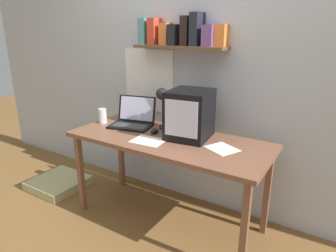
% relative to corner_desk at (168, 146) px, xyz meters
% --- Properties ---
extents(ground_plane, '(12.00, 12.00, 0.00)m').
position_rel_corner_desk_xyz_m(ground_plane, '(0.00, 0.00, -0.69)').
color(ground_plane, brown).
extents(back_wall, '(5.60, 0.24, 2.60)m').
position_rel_corner_desk_xyz_m(back_wall, '(-0.00, 0.47, 0.62)').
color(back_wall, silver).
rests_on(back_wall, ground_plane).
extents(corner_desk, '(1.61, 0.67, 0.76)m').
position_rel_corner_desk_xyz_m(corner_desk, '(0.00, 0.00, 0.00)').
color(corner_desk, brown).
rests_on(corner_desk, ground_plane).
extents(crt_monitor, '(0.35, 0.39, 0.38)m').
position_rel_corner_desk_xyz_m(crt_monitor, '(0.13, 0.11, 0.26)').
color(crt_monitor, black).
rests_on(crt_monitor, corner_desk).
extents(laptop, '(0.42, 0.37, 0.25)m').
position_rel_corner_desk_xyz_m(laptop, '(-0.44, 0.12, 0.13)').
color(laptop, black).
rests_on(laptop, corner_desk).
extents(desk_lamp, '(0.14, 0.18, 0.36)m').
position_rel_corner_desk_xyz_m(desk_lamp, '(-0.15, 0.17, 0.31)').
color(desk_lamp, black).
rests_on(desk_lamp, corner_desk).
extents(juice_glass, '(0.07, 0.07, 0.13)m').
position_rel_corner_desk_xyz_m(juice_glass, '(-0.72, 0.02, 0.13)').
color(juice_glass, white).
rests_on(juice_glass, corner_desk).
extents(computer_mouse, '(0.08, 0.12, 0.03)m').
position_rel_corner_desk_xyz_m(computer_mouse, '(-0.16, 0.05, 0.08)').
color(computer_mouse, black).
rests_on(computer_mouse, corner_desk).
extents(open_notebook, '(0.26, 0.21, 0.00)m').
position_rel_corner_desk_xyz_m(open_notebook, '(-0.09, -0.14, 0.07)').
color(open_notebook, white).
rests_on(open_notebook, corner_desk).
extents(printed_handout, '(0.27, 0.25, 0.00)m').
position_rel_corner_desk_xyz_m(printed_handout, '(0.45, 0.02, 0.07)').
color(printed_handout, white).
rests_on(printed_handout, corner_desk).
extents(floor_cushion, '(0.50, 0.50, 0.09)m').
position_rel_corner_desk_xyz_m(floor_cushion, '(-1.27, -0.13, -0.64)').
color(floor_cushion, '#BEB980').
rests_on(floor_cushion, ground_plane).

